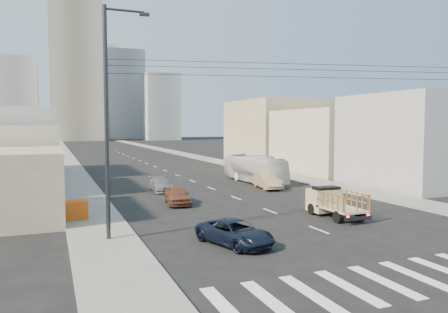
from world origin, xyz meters
TOP-DOWN VIEW (x-y plane):
  - ground at (0.00, 0.00)m, footprint 420.00×420.00m
  - sidewalk_left at (-11.75, 70.00)m, footprint 3.50×180.00m
  - sidewalk_right at (11.75, 70.00)m, footprint 3.50×180.00m
  - crosswalk at (0.02, -6.00)m, footprint 18.59×3.80m
  - lane_dashes at (0.00, 53.00)m, footprint 0.15×104.00m
  - flatbed_pickup at (2.90, 4.63)m, footprint 1.95×4.41m
  - navy_pickup at (-5.71, 0.88)m, footprint 3.34×4.88m
  - city_bus at (5.74, 22.50)m, footprint 2.79×10.34m
  - sedan_brown at (-5.31, 12.94)m, footprint 2.19×4.29m
  - sedan_tan at (4.87, 17.81)m, footprint 2.15×4.70m
  - sedan_grey at (-4.92, 19.95)m, footprint 1.85×4.30m
  - streetlamp_left at (-11.39, 4.00)m, footprint 2.36×0.25m
  - overhead_wires at (0.00, 1.50)m, footprint 23.01×5.02m
  - crate_stack at (-13.00, 9.69)m, footprint 1.80×1.20m
  - bldg_right_near at (19.00, 14.00)m, footprint 10.00×12.00m
  - bldg_right_mid at (19.50, 28.00)m, footprint 11.00×14.00m
  - bldg_right_far at (20.00, 44.00)m, footprint 12.00×16.00m
  - bldg_left_far at (-19.50, 39.00)m, footprint 12.00×16.00m
  - high_rise_tower at (-4.00, 170.00)m, footprint 20.00×20.00m
  - midrise_ne at (18.00, 185.00)m, footprint 16.00×16.00m
  - midrise_nw at (-26.00, 180.00)m, footprint 15.00×15.00m
  - midrise_back at (6.00, 200.00)m, footprint 18.00×18.00m
  - midrise_east at (30.00, 165.00)m, footprint 14.00×14.00m

SIDE VIEW (x-z plane):
  - ground at x=0.00m, z-range 0.00..0.00m
  - lane_dashes at x=0.00m, z-range 0.00..0.01m
  - crosswalk at x=0.02m, z-range 0.00..0.01m
  - sidewalk_left at x=-11.75m, z-range 0.00..0.12m
  - sidewalk_right at x=11.75m, z-range 0.00..0.12m
  - sedan_grey at x=-4.92m, z-range 0.00..1.23m
  - navy_pickup at x=-5.71m, z-range 0.00..1.24m
  - crate_stack at x=-13.00m, z-range 0.12..1.26m
  - sedan_brown at x=-5.31m, z-range 0.00..1.40m
  - sedan_tan at x=4.87m, z-range 0.00..1.49m
  - flatbed_pickup at x=2.90m, z-range 0.14..2.04m
  - city_bus at x=5.74m, z-range 0.00..2.86m
  - bldg_right_mid at x=19.50m, z-range 0.00..8.00m
  - bldg_left_far at x=-19.50m, z-range 0.00..8.00m
  - bldg_right_near at x=19.00m, z-range 0.00..9.00m
  - bldg_right_far at x=20.00m, z-range 0.00..10.00m
  - streetlamp_left at x=-11.39m, z-range 0.44..12.44m
  - overhead_wires at x=0.00m, z-range 8.60..9.33m
  - midrise_east at x=30.00m, z-range 0.00..28.00m
  - midrise_nw at x=-26.00m, z-range 0.00..34.00m
  - midrise_ne at x=18.00m, z-range 0.00..40.00m
  - midrise_back at x=6.00m, z-range 0.00..44.00m
  - high_rise_tower at x=-4.00m, z-range 0.00..60.00m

